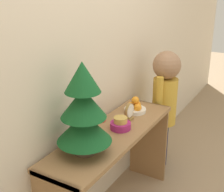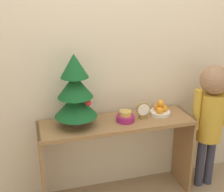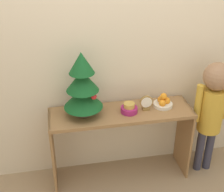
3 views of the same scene
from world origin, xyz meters
name	(u,v)px [view 1 (image 1 of 3)]	position (x,y,z in m)	size (l,w,h in m)	color
back_wall	(83,44)	(0.00, 0.40, 1.25)	(7.00, 0.05, 2.50)	beige
console_table	(113,152)	(0.00, 0.18, 0.54)	(1.21, 0.36, 0.69)	olive
mini_tree	(84,111)	(-0.31, 0.19, 0.96)	(0.32, 0.32, 0.54)	#4C3828
fruit_bowl	(135,107)	(0.37, 0.20, 0.73)	(0.16, 0.16, 0.12)	silver
singing_bowl	(120,124)	(0.06, 0.16, 0.73)	(0.14, 0.14, 0.08)	#9E2366
desk_clock	(129,112)	(0.21, 0.17, 0.76)	(0.11, 0.04, 0.13)	olive
child_figure	(165,95)	(0.79, 0.12, 0.71)	(0.33, 0.23, 1.09)	#38384C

